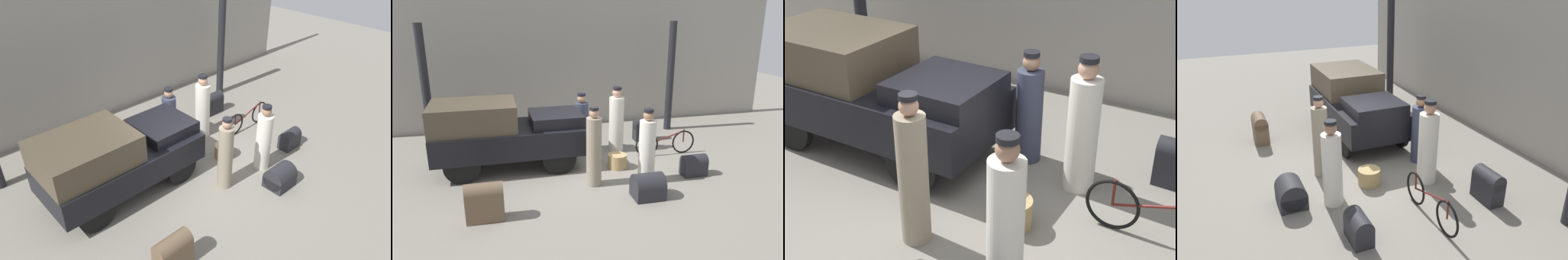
% 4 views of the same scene
% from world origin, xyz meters
% --- Properties ---
extents(ground_plane, '(30.00, 30.00, 0.00)m').
position_xyz_m(ground_plane, '(0.00, 0.00, 0.00)').
color(ground_plane, gray).
extents(truck, '(3.66, 1.68, 1.74)m').
position_xyz_m(truck, '(-1.91, 0.57, 0.97)').
color(truck, black).
rests_on(truck, ground).
extents(bicycle, '(1.76, 0.04, 0.70)m').
position_xyz_m(bicycle, '(2.46, 0.38, 0.34)').
color(bicycle, black).
rests_on(bicycle, ground).
extents(wicker_basket, '(0.48, 0.48, 0.36)m').
position_xyz_m(wicker_basket, '(0.88, -0.17, 0.18)').
color(wicker_basket, tan).
rests_on(wicker_basket, ground).
extents(porter_lifting_near_truck, '(0.35, 0.35, 1.84)m').
position_xyz_m(porter_lifting_near_truck, '(0.04, -0.98, 0.85)').
color(porter_lifting_near_truck, gray).
rests_on(porter_lifting_near_truck, ground).
extents(porter_carrying_trunk, '(0.38, 0.38, 1.76)m').
position_xyz_m(porter_carrying_trunk, '(1.28, -1.11, 0.80)').
color(porter_carrying_trunk, silver).
rests_on(porter_carrying_trunk, ground).
extents(porter_standing_middle, '(0.41, 0.41, 1.86)m').
position_xyz_m(porter_standing_middle, '(1.24, 1.03, 0.85)').
color(porter_standing_middle, silver).
rests_on(porter_standing_middle, ground).
extents(porter_with_bicycle, '(0.38, 0.38, 1.66)m').
position_xyz_m(porter_with_bicycle, '(0.31, 1.36, 0.76)').
color(porter_with_bicycle, '#33384C').
rests_on(porter_with_bicycle, ground).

